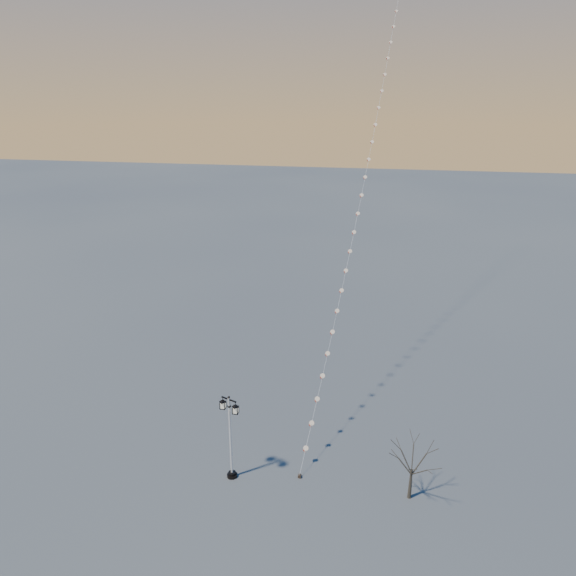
# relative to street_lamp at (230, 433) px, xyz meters

# --- Properties ---
(ground) EXTENTS (300.00, 300.00, 0.00)m
(ground) POSITION_rel_street_lamp_xyz_m (2.48, -1.37, -3.19)
(ground) COLOR #505252
(ground) RESTS_ON ground
(street_lamp) EXTENTS (1.39, 0.86, 5.76)m
(street_lamp) POSITION_rel_street_lamp_xyz_m (0.00, 0.00, 0.00)
(street_lamp) COLOR black
(street_lamp) RESTS_ON ground
(bare_tree) EXTENTS (2.21, 2.21, 3.66)m
(bare_tree) POSITION_rel_street_lamp_xyz_m (10.82, 0.26, -0.65)
(bare_tree) COLOR #342E24
(bare_tree) RESTS_ON ground
(kite_train) EXTENTS (5.44, 44.49, 42.78)m
(kite_train) POSITION_rel_street_lamp_xyz_m (6.57, 22.68, 18.12)
(kite_train) COLOR #302318
(kite_train) RESTS_ON ground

